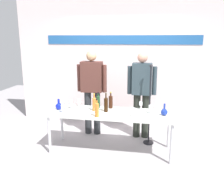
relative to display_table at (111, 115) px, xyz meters
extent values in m
plane|color=#A09A9E|center=(0.00, 0.00, -0.66)|extent=(10.00, 10.00, 0.00)
cube|color=silver|center=(0.00, 1.44, 0.84)|extent=(4.95, 0.10, 3.00)
cube|color=#205694|center=(0.00, 1.38, 1.29)|extent=(3.46, 0.01, 0.20)
cube|color=silver|center=(0.00, 0.00, 0.04)|extent=(2.19, 0.67, 0.04)
cylinder|color=silver|center=(-1.03, -0.28, -0.32)|extent=(0.05, 0.05, 0.68)
cylinder|color=silver|center=(1.03, -0.28, -0.32)|extent=(0.05, 0.05, 0.68)
cylinder|color=silver|center=(-1.03, 0.28, -0.32)|extent=(0.05, 0.05, 0.68)
cylinder|color=silver|center=(1.03, 0.28, -0.32)|extent=(0.05, 0.05, 0.68)
sphere|color=#1120BC|center=(-0.95, 0.00, 0.12)|extent=(0.12, 0.12, 0.12)
cylinder|color=#1120BC|center=(-0.95, 0.00, 0.21)|extent=(0.04, 0.04, 0.09)
sphere|color=navy|center=(0.92, 0.00, 0.12)|extent=(0.12, 0.12, 0.12)
cylinder|color=navy|center=(0.92, 0.00, 0.21)|extent=(0.03, 0.03, 0.10)
cylinder|color=#25282A|center=(-0.60, 0.67, -0.20)|extent=(0.14, 0.14, 0.92)
cylinder|color=#25282A|center=(-0.41, 0.67, -0.20)|extent=(0.14, 0.14, 0.92)
cube|color=#502C25|center=(-0.51, 0.67, 0.56)|extent=(0.43, 0.22, 0.62)
cylinder|color=#502C25|center=(-0.77, 0.67, 0.53)|extent=(0.09, 0.09, 0.56)
cylinder|color=#502C25|center=(-0.24, 0.67, 0.53)|extent=(0.09, 0.09, 0.56)
sphere|color=tan|center=(-0.51, 0.67, 0.99)|extent=(0.21, 0.21, 0.21)
cylinder|color=#242821|center=(0.42, 0.67, -0.21)|extent=(0.14, 0.14, 0.90)
cylinder|color=#242821|center=(0.59, 0.67, -0.21)|extent=(0.14, 0.14, 0.90)
cube|color=#2C3B42|center=(0.51, 0.67, 0.55)|extent=(0.38, 0.22, 0.62)
cylinder|color=#2C3B42|center=(0.26, 0.67, 0.52)|extent=(0.09, 0.09, 0.56)
cylinder|color=#2C3B42|center=(0.75, 0.67, 0.52)|extent=(0.09, 0.09, 0.56)
sphere|color=tan|center=(0.51, 0.67, 0.97)|extent=(0.20, 0.20, 0.20)
cylinder|color=#33170B|center=(-0.04, 0.25, 0.17)|extent=(0.07, 0.07, 0.22)
cone|color=#33170B|center=(-0.04, 0.25, 0.29)|extent=(0.07, 0.07, 0.03)
cylinder|color=#33170B|center=(-0.04, 0.25, 0.32)|extent=(0.03, 0.03, 0.07)
cylinder|color=gold|center=(-0.04, 0.25, 0.36)|extent=(0.03, 0.03, 0.02)
cylinder|color=#1B3E21|center=(-0.28, 0.24, 0.16)|extent=(0.07, 0.07, 0.21)
cone|color=#1B3E21|center=(-0.28, 0.24, 0.28)|extent=(0.07, 0.07, 0.03)
cylinder|color=#1B3E21|center=(-0.28, 0.24, 0.30)|extent=(0.03, 0.03, 0.07)
cylinder|color=black|center=(-0.28, 0.24, 0.34)|extent=(0.03, 0.03, 0.02)
cylinder|color=black|center=(-0.09, 0.02, 0.18)|extent=(0.07, 0.07, 0.24)
cone|color=black|center=(-0.09, 0.02, 0.31)|extent=(0.07, 0.07, 0.03)
cylinder|color=black|center=(-0.09, 0.02, 0.34)|extent=(0.02, 0.02, 0.08)
cylinder|color=black|center=(-0.09, 0.02, 0.39)|extent=(0.03, 0.03, 0.02)
cylinder|color=orange|center=(-0.18, -0.26, 0.17)|extent=(0.07, 0.07, 0.23)
cone|color=orange|center=(-0.18, -0.26, 0.30)|extent=(0.07, 0.07, 0.03)
cylinder|color=orange|center=(-0.18, -0.26, 0.32)|extent=(0.03, 0.03, 0.06)
cylinder|color=black|center=(-0.18, -0.26, 0.35)|extent=(0.03, 0.03, 0.02)
cylinder|color=orange|center=(-0.30, 0.04, 0.17)|extent=(0.07, 0.07, 0.23)
cone|color=orange|center=(-0.30, 0.04, 0.30)|extent=(0.07, 0.07, 0.03)
cylinder|color=orange|center=(-0.30, 0.04, 0.32)|extent=(0.02, 0.02, 0.07)
cylinder|color=gold|center=(-0.30, 0.04, 0.37)|extent=(0.03, 0.03, 0.02)
cylinder|color=white|center=(-0.76, 0.10, 0.06)|extent=(0.05, 0.05, 0.00)
cylinder|color=white|center=(-0.76, 0.10, 0.09)|extent=(0.01, 0.01, 0.07)
cylinder|color=white|center=(-0.76, 0.10, 0.17)|extent=(0.07, 0.07, 0.08)
cylinder|color=white|center=(-0.65, 0.24, 0.06)|extent=(0.06, 0.06, 0.00)
cylinder|color=white|center=(-0.65, 0.24, 0.09)|extent=(0.01, 0.01, 0.07)
cylinder|color=white|center=(-0.65, 0.24, 0.16)|extent=(0.06, 0.06, 0.07)
cylinder|color=white|center=(-0.83, -0.15, 0.06)|extent=(0.05, 0.05, 0.00)
cylinder|color=white|center=(-0.83, -0.15, 0.09)|extent=(0.01, 0.01, 0.07)
cylinder|color=white|center=(-0.83, -0.15, 0.16)|extent=(0.06, 0.06, 0.07)
cylinder|color=white|center=(-0.81, -0.01, 0.06)|extent=(0.05, 0.05, 0.00)
cylinder|color=white|center=(-0.81, -0.01, 0.09)|extent=(0.01, 0.01, 0.07)
cylinder|color=white|center=(-0.81, -0.01, 0.17)|extent=(0.06, 0.06, 0.08)
cylinder|color=white|center=(0.68, 0.07, 0.06)|extent=(0.05, 0.05, 0.00)
cylinder|color=white|center=(0.68, 0.07, 0.09)|extent=(0.01, 0.01, 0.06)
cylinder|color=white|center=(0.68, 0.07, 0.16)|extent=(0.06, 0.06, 0.09)
cylinder|color=white|center=(0.51, 0.27, 0.06)|extent=(0.06, 0.06, 0.00)
cylinder|color=white|center=(0.51, 0.27, 0.10)|extent=(0.01, 0.01, 0.07)
cylinder|color=white|center=(0.51, 0.27, 0.17)|extent=(0.06, 0.06, 0.07)
cylinder|color=white|center=(0.41, -0.15, 0.06)|extent=(0.06, 0.06, 0.00)
cylinder|color=white|center=(0.41, -0.15, 0.09)|extent=(0.01, 0.01, 0.07)
cylinder|color=white|center=(0.41, -0.15, 0.17)|extent=(0.06, 0.06, 0.08)
cylinder|color=white|center=(0.69, -0.24, 0.06)|extent=(0.05, 0.05, 0.00)
cylinder|color=white|center=(0.69, -0.24, 0.09)|extent=(0.01, 0.01, 0.06)
cylinder|color=white|center=(0.69, -0.24, 0.17)|extent=(0.06, 0.06, 0.08)
cylinder|color=black|center=(0.67, 0.40, -0.65)|extent=(0.20, 0.20, 0.02)
cylinder|color=black|center=(0.67, 0.40, 0.08)|extent=(0.02, 0.02, 1.48)
sphere|color=#232328|center=(0.67, 0.40, 0.84)|extent=(0.06, 0.06, 0.06)
camera|label=1|loc=(0.66, -3.71, 1.33)|focal=36.19mm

